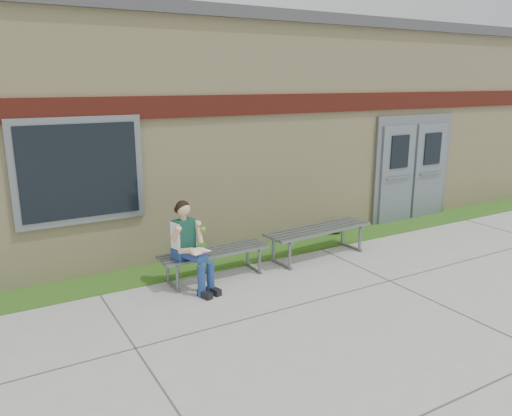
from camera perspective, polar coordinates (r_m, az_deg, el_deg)
ground at (r=7.08m, az=12.07°, el=-11.07°), size 80.00×80.00×0.00m
grass_strip at (r=9.01m, az=0.95°, el=-5.06°), size 16.00×0.80×0.02m
school_building at (r=11.57m, az=-7.82°, el=9.74°), size 16.20×6.22×4.20m
bench_left at (r=7.79m, az=-4.76°, el=-5.59°), size 1.75×0.50×0.45m
bench_right at (r=8.77m, az=7.12°, el=-3.01°), size 2.04×0.70×0.52m
girl at (r=7.33m, az=-7.54°, el=-4.11°), size 0.55×0.82×1.33m
shrub_mid at (r=8.66m, az=-6.48°, el=-4.77°), size 0.32×0.32×0.32m
shrub_east at (r=10.17m, az=9.11°, el=-2.03°), size 0.30×0.30×0.30m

